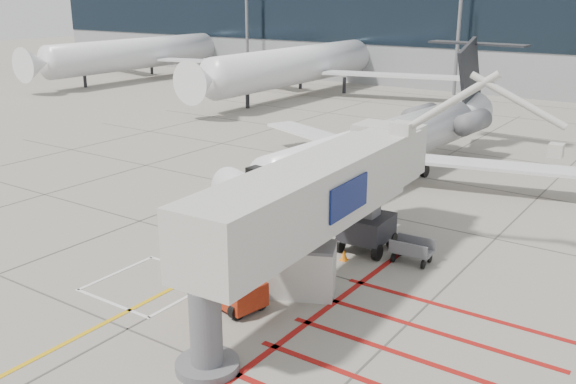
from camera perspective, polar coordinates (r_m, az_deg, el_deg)
The scene contains 10 objects.
ground_plane at distance 26.30m, azimuth -7.53°, elevation -8.45°, with size 260.00×260.00×0.00m, color gray.
regional_jet at distance 37.39m, azimuth 6.67°, elevation 5.89°, with size 24.20×30.52×8.00m, color white, non-canonical shape.
jet_bridge at distance 24.09m, azimuth 1.56°, elevation -1.70°, with size 8.34×17.61×7.05m, color beige, non-canonical shape.
pushback_tug at distance 24.50m, azimuth -4.94°, elevation -8.56°, with size 2.42×1.51×1.41m, color #A92810, non-canonical shape.
baggage_cart at distance 28.71m, azimuth 10.96°, elevation -5.13°, with size 1.75×1.10×1.10m, color #5B5B61, non-canonical shape.
ground_power_unit at distance 25.19m, azimuth 1.15°, elevation -6.88°, with size 2.63×1.53×2.08m, color beige, non-canonical shape.
cone_nose at distance 32.02m, azimuth -3.78°, elevation -2.99°, with size 0.37×0.37×0.51m, color orange.
cone_side at distance 28.61m, azimuth 5.00°, elevation -5.61°, with size 0.35×0.35×0.48m, color orange.
bg_aircraft_a at distance 91.57m, azimuth -11.82°, elevation 13.74°, with size 36.29×40.32×12.10m, color silver, non-canonical shape.
bg_aircraft_b at distance 75.25m, azimuth 2.25°, elevation 13.42°, with size 36.88×40.97×12.29m, color silver, non-canonical shape.
Camera 1 is at (16.13, -17.35, 11.42)m, focal length 40.00 mm.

